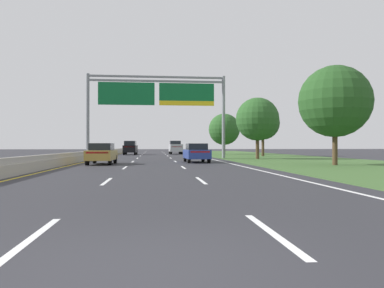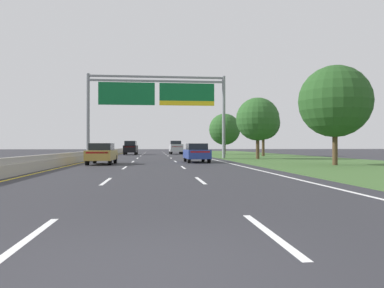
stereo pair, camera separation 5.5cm
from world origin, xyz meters
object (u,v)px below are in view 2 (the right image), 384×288
Objects in this scene: overhead_sign_gantry at (157,98)px; car_black_left_lane_suv at (131,148)px; roadside_tree_near at (335,101)px; roadside_tree_distant at (225,129)px; car_gold_left_lane_sedan at (102,153)px; roadside_tree_mid at (258,119)px; roadside_tree_far at (263,123)px; pickup_truck_silver at (176,148)px; car_blue_right_lane_sedan at (196,153)px.

overhead_sign_gantry is 18.59m from car_black_left_lane_suv.
overhead_sign_gantry is 19.83m from roadside_tree_near.
overhead_sign_gantry is 22.06m from roadside_tree_distant.
roadside_tree_mid is (14.61, 9.45, 3.33)m from car_gold_left_lane_sedan.
roadside_tree_distant is (0.62, 21.62, -0.10)m from roadside_tree_mid.
roadside_tree_far reaches higher than roadside_tree_mid.
roadside_tree_distant is at bearing -82.38° from car_black_left_lane_suv.
car_gold_left_lane_sedan is 17.72m from roadside_tree_mid.
roadside_tree_near is (16.39, -32.62, 3.43)m from car_black_left_lane_suv.
car_black_left_lane_suv is (0.28, 29.47, 0.28)m from car_gold_left_lane_sedan.
roadside_tree_near is 34.26m from roadside_tree_distant.
overhead_sign_gantry is 21.89m from pickup_truck_silver.
roadside_tree_far is (10.75, -13.61, 3.29)m from pickup_truck_silver.
overhead_sign_gantry is 2.29× the size of roadside_tree_distant.
car_gold_left_lane_sedan is 17.37m from roadside_tree_near.
overhead_sign_gantry reaches higher than roadside_tree_mid.
overhead_sign_gantry is 2.12× the size of roadside_tree_near.
roadside_tree_near is (9.23, -36.24, 3.46)m from pickup_truck_silver.
car_blue_right_lane_sedan is 11.49m from roadside_tree_near.
pickup_truck_silver is 0.82× the size of roadside_tree_distant.
roadside_tree_far is (18.18, 19.47, 3.55)m from car_gold_left_lane_sedan.
pickup_truck_silver is at bearing 81.21° from overhead_sign_gantry.
roadside_tree_far is (10.77, 16.92, 3.55)m from car_blue_right_lane_sedan.
pickup_truck_silver reaches higher than car_black_left_lane_suv.
car_blue_right_lane_sedan is at bearing -71.39° from overhead_sign_gantry.
roadside_tree_mid is 0.97× the size of roadside_tree_far.
car_blue_right_lane_sedan is at bearing -163.66° from car_black_left_lane_suv.
overhead_sign_gantry reaches higher than car_black_left_lane_suv.
pickup_truck_silver is 1.22× the size of car_gold_left_lane_sedan.
overhead_sign_gantry reaches higher than roadside_tree_near.
car_blue_right_lane_sedan is at bearing -69.95° from car_gold_left_lane_sedan.
roadside_tree_mid reaches higher than pickup_truck_silver.
roadside_tree_mid is at bearing -14.39° from overhead_sign_gantry.
car_gold_left_lane_sedan is at bearing -109.09° from overhead_sign_gantry.
car_black_left_lane_suv is at bearing 13.51° from car_blue_right_lane_sedan.
roadside_tree_far is 11.98m from roadside_tree_distant.
overhead_sign_gantry is at bearing -165.79° from car_black_left_lane_suv.
roadside_tree_mid reaches higher than car_gold_left_lane_sedan.
roadside_tree_near is at bearing -166.43° from pickup_truck_silver.
pickup_truck_silver reaches higher than car_gold_left_lane_sedan.
roadside_tree_mid is (7.17, -23.63, 3.07)m from pickup_truck_silver.
roadside_tree_near is at bearing -93.83° from roadside_tree_far.
car_gold_left_lane_sedan is at bearing -147.09° from roadside_tree_mid.
pickup_truck_silver is at bearing 104.30° from roadside_tree_near.
car_gold_left_lane_sedan is (-4.20, -12.13, -5.70)m from overhead_sign_gantry.
roadside_tree_distant reaches higher than car_black_left_lane_suv.
roadside_tree_distant is (15.22, 31.07, 3.23)m from car_gold_left_lane_sedan.
roadside_tree_mid is at bearing -109.65° from roadside_tree_far.
car_black_left_lane_suv is 0.67× the size of roadside_tree_near.
car_gold_left_lane_sedan is at bearing 166.60° from pickup_truck_silver.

